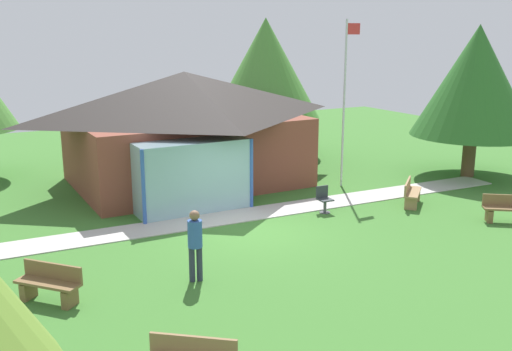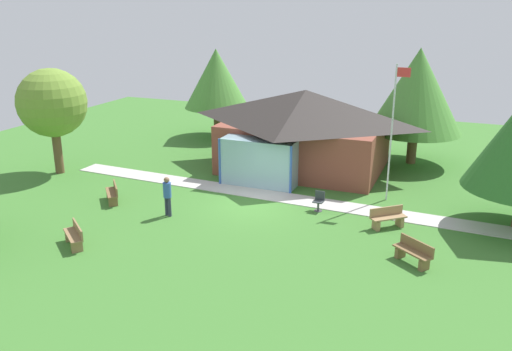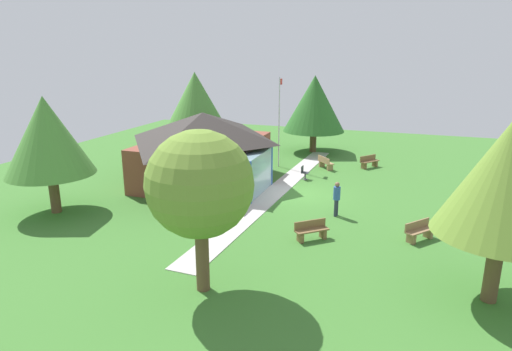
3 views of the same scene
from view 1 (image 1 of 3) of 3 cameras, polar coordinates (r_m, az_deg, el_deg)
The scene contains 11 objects.
ground_plane at distance 17.28m, azimuth -0.16°, elevation -5.40°, with size 44.00×44.00×0.00m, color #3D752D.
pavilion at distance 22.27m, azimuth -6.93°, elevation 4.82°, with size 9.23×7.74×4.29m.
footpath at distance 18.49m, azimuth -2.29°, elevation -4.07°, with size 21.43×1.30×0.03m, color #BCB7B2.
flagpole at distance 21.87m, azimuth 8.75°, elevation 7.65°, with size 0.64×0.08×6.20m.
bench_mid_right at distance 20.35m, azimuth 15.04°, elevation -1.72°, with size 1.42×1.32×0.84m.
bench_mid_left at distance 13.54m, azimuth -19.66°, elevation -10.05°, with size 1.32×1.42×0.84m.
bench_lawn_far_right at distance 19.51m, azimuth 23.56°, elevation -3.09°, with size 1.46×1.25×0.84m.
patio_chair_lawn_spare at distance 19.00m, azimuth 6.71°, elevation -2.40°, with size 0.46×0.46×0.86m.
visitor_strolling_lawn at distance 13.61m, azimuth -6.02°, elevation -6.34°, with size 0.34×0.34×1.74m.
tree_east_hedge at distance 24.66m, azimuth 20.80°, elevation 8.67°, with size 4.84×4.84×6.04m.
tree_behind_pavilion_right at distance 27.42m, azimuth 0.95°, elevation 10.49°, with size 5.10×5.10×6.40m.
Camera 1 is at (-7.80, -14.33, 5.70)m, focal length 40.63 mm.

